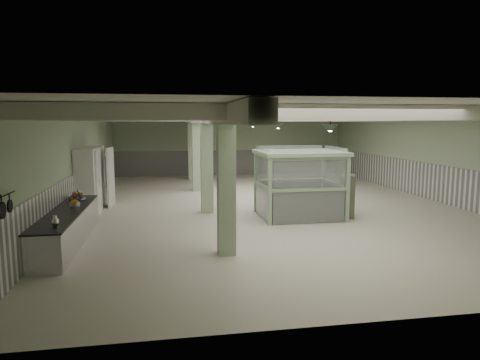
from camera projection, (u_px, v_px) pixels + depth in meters
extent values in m
plane|color=beige|center=(268.00, 205.00, 16.82)|extent=(20.00, 20.00, 0.00)
cube|color=beige|center=(269.00, 112.00, 16.33)|extent=(14.00, 20.00, 0.02)
cube|color=#9CAF8C|center=(230.00, 145.00, 26.34)|extent=(14.00, 0.02, 3.60)
cube|color=#9CAF8C|center=(416.00, 212.00, 6.81)|extent=(14.00, 0.02, 3.60)
cube|color=#9CAF8C|center=(80.00, 162.00, 15.40)|extent=(0.02, 20.00, 3.60)
cube|color=#9CAF8C|center=(432.00, 157.00, 17.76)|extent=(0.02, 20.00, 3.60)
cube|color=silver|center=(82.00, 191.00, 15.54)|extent=(0.05, 19.90, 1.50)
cube|color=silver|center=(430.00, 182.00, 17.89)|extent=(0.05, 19.90, 1.50)
cube|color=silver|center=(231.00, 162.00, 26.46)|extent=(13.90, 0.05, 1.50)
cube|color=silver|center=(204.00, 118.00, 15.94)|extent=(0.45, 19.90, 0.40)
cube|color=silver|center=(353.00, 113.00, 9.04)|extent=(13.90, 0.35, 0.32)
cube|color=silver|center=(313.00, 115.00, 11.48)|extent=(13.90, 0.35, 0.32)
cube|color=silver|center=(287.00, 116.00, 13.92)|extent=(13.90, 0.35, 0.32)
cube|color=silver|center=(269.00, 117.00, 16.36)|extent=(13.90, 0.35, 0.32)
cube|color=silver|center=(256.00, 118.00, 18.80)|extent=(13.90, 0.35, 0.32)
cube|color=silver|center=(245.00, 118.00, 21.24)|extent=(13.90, 0.35, 0.32)
cube|color=silver|center=(237.00, 119.00, 23.68)|extent=(13.90, 0.35, 0.32)
cube|color=#AAC39D|center=(226.00, 182.00, 10.30)|extent=(0.42, 0.42, 3.60)
cube|color=#AAC39D|center=(207.00, 163.00, 15.18)|extent=(0.42, 0.42, 3.60)
cube|color=#AAC39D|center=(197.00, 153.00, 20.06)|extent=(0.42, 0.42, 3.60)
cube|color=#AAC39D|center=(192.00, 148.00, 23.97)|extent=(0.42, 0.42, 3.60)
cylinder|color=black|center=(3.00, 196.00, 7.98)|extent=(0.02, 1.20, 0.02)
cone|color=#2F3D2E|center=(330.00, 129.00, 11.61)|extent=(0.44, 0.44, 0.22)
cone|color=#2F3D2E|center=(278.00, 127.00, 16.98)|extent=(0.44, 0.44, 0.22)
cone|color=#2F3D2E|center=(253.00, 126.00, 21.86)|extent=(0.44, 0.44, 0.22)
cube|color=silver|center=(67.00, 228.00, 11.29)|extent=(0.81, 4.84, 0.88)
cube|color=black|center=(66.00, 212.00, 11.23)|extent=(0.85, 4.88, 0.04)
cylinder|color=#B2B2B7|center=(75.00, 205.00, 11.84)|extent=(0.32, 0.32, 0.10)
cylinder|color=black|center=(2.00, 210.00, 7.76)|extent=(0.04, 0.32, 0.32)
cylinder|color=black|center=(10.00, 206.00, 8.16)|extent=(0.03, 0.25, 0.25)
cube|color=white|center=(91.00, 178.00, 15.55)|extent=(0.66, 2.65, 2.43)
cube|color=white|center=(98.00, 180.00, 15.02)|extent=(0.06, 0.99, 2.33)
cube|color=white|center=(107.00, 175.00, 16.33)|extent=(0.17, 1.00, 2.33)
cube|color=silver|center=(100.00, 180.00, 15.02)|extent=(0.02, 0.05, 0.30)
cube|color=silver|center=(104.00, 175.00, 16.21)|extent=(0.02, 0.05, 0.30)
cube|color=#8FAB89|center=(270.00, 192.00, 13.31)|extent=(0.12, 0.12, 2.14)
cube|color=#8FAB89|center=(256.00, 182.00, 15.40)|extent=(0.12, 0.12, 2.14)
cube|color=#8FAB89|center=(348.00, 190.00, 13.74)|extent=(0.12, 0.12, 2.14)
cube|color=#8FAB89|center=(324.00, 181.00, 15.82)|extent=(0.12, 0.12, 2.14)
cube|color=#8FAB89|center=(300.00, 153.00, 14.41)|extent=(2.82, 2.39, 0.12)
cube|color=silver|center=(309.00, 207.00, 13.59)|extent=(2.36, 0.06, 1.05)
cube|color=silver|center=(310.00, 168.00, 13.43)|extent=(2.36, 0.06, 1.22)
cube|color=silver|center=(290.00, 196.00, 15.68)|extent=(2.36, 0.06, 1.05)
cube|color=silver|center=(291.00, 162.00, 15.51)|extent=(2.36, 0.06, 1.22)
cube|color=silver|center=(262.00, 202.00, 14.42)|extent=(0.06, 1.94, 1.05)
cube|color=silver|center=(263.00, 166.00, 14.26)|extent=(0.06, 1.94, 1.22)
cube|color=silver|center=(334.00, 200.00, 14.85)|extent=(0.06, 1.94, 1.05)
cube|color=silver|center=(335.00, 164.00, 14.68)|extent=(0.06, 1.94, 1.22)
cube|color=#616655|center=(347.00, 196.00, 14.55)|extent=(0.67, 0.79, 1.45)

